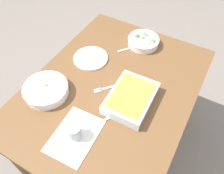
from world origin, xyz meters
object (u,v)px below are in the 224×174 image
(stew_bowl, at_px, (46,90))
(spoon_spare, at_px, (99,123))
(spoon_by_broccoli, at_px, (133,47))
(drink_cup, at_px, (74,132))
(baking_dish, at_px, (131,98))
(fork_on_table, at_px, (107,88))
(broccoli_bowl, at_px, (144,41))
(spoon_by_stew, at_px, (52,97))
(side_plate, at_px, (91,58))

(stew_bowl, xyz_separation_m, spoon_spare, (0.02, 0.36, -0.03))
(stew_bowl, distance_m, spoon_spare, 0.36)
(stew_bowl, xyz_separation_m, spoon_by_broccoli, (-0.59, 0.25, -0.03))
(spoon_by_broccoli, bearing_deg, drink_cup, 3.00)
(baking_dish, height_order, fork_on_table, baking_dish)
(baking_dish, bearing_deg, broccoli_bowl, -163.84)
(baking_dish, height_order, drink_cup, drink_cup)
(broccoli_bowl, height_order, baking_dish, broccoli_bowl)
(drink_cup, relative_size, spoon_by_stew, 0.49)
(broccoli_bowl, bearing_deg, side_plate, -38.66)
(spoon_by_stew, height_order, fork_on_table, spoon_by_stew)
(stew_bowl, bearing_deg, fork_on_table, 125.15)
(spoon_spare, bearing_deg, spoon_by_stew, -92.34)
(spoon_by_stew, bearing_deg, stew_bowl, -104.51)
(broccoli_bowl, xyz_separation_m, drink_cup, (0.79, -0.01, 0.01))
(stew_bowl, height_order, drink_cup, drink_cup)
(baking_dish, height_order, spoon_spare, baking_dish)
(side_plate, xyz_separation_m, spoon_by_broccoli, (-0.23, 0.19, -0.00))
(broccoli_bowl, bearing_deg, stew_bowl, -24.77)
(stew_bowl, bearing_deg, baking_dish, 112.34)
(stew_bowl, relative_size, side_plate, 1.14)
(spoon_by_broccoli, bearing_deg, spoon_by_stew, -19.43)
(drink_cup, xyz_separation_m, spoon_by_broccoli, (-0.73, -0.04, -0.03))
(spoon_by_broccoli, distance_m, spoon_spare, 0.62)
(stew_bowl, xyz_separation_m, drink_cup, (0.14, 0.29, 0.01))
(spoon_spare, bearing_deg, drink_cup, -29.67)
(broccoli_bowl, distance_m, fork_on_table, 0.46)
(drink_cup, bearing_deg, fork_on_table, -177.35)
(broccoli_bowl, height_order, side_plate, broccoli_bowl)
(broccoli_bowl, height_order, spoon_by_broccoli, broccoli_bowl)
(baking_dish, xyz_separation_m, spoon_by_stew, (0.19, -0.39, -0.03))
(baking_dish, bearing_deg, side_plate, -115.15)
(spoon_by_stew, bearing_deg, broccoli_bowl, 158.66)
(spoon_by_broccoli, xyz_separation_m, spoon_spare, (0.61, 0.10, 0.00))
(spoon_by_stew, relative_size, fork_on_table, 1.21)
(side_plate, bearing_deg, stew_bowl, -10.15)
(side_plate, bearing_deg, broccoli_bowl, 141.34)
(side_plate, relative_size, spoon_spare, 1.36)
(spoon_spare, bearing_deg, spoon_by_broccoli, -170.35)
(stew_bowl, height_order, fork_on_table, stew_bowl)
(side_plate, relative_size, spoon_by_broccoli, 1.46)
(drink_cup, xyz_separation_m, spoon_by_stew, (-0.13, -0.25, -0.03))
(stew_bowl, distance_m, broccoli_bowl, 0.72)
(stew_bowl, bearing_deg, drink_cup, 64.43)
(stew_bowl, bearing_deg, broccoli_bowl, 155.23)
(baking_dish, xyz_separation_m, drink_cup, (0.32, -0.15, 0.00))
(broccoli_bowl, distance_m, baking_dish, 0.49)
(drink_cup, bearing_deg, baking_dish, 155.42)
(side_plate, height_order, spoon_by_stew, side_plate)
(spoon_spare, distance_m, fork_on_table, 0.23)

